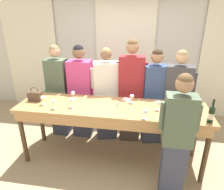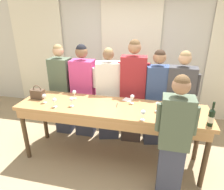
# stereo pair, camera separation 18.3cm
# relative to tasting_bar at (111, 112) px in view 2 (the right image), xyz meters

# --- Properties ---
(ground_plane) EXTENTS (18.00, 18.00, 0.00)m
(ground_plane) POSITION_rel_tasting_bar_xyz_m (0.00, 0.02, -0.86)
(ground_plane) COLOR tan
(wall_back) EXTENTS (12.00, 0.06, 2.80)m
(wall_back) POSITION_rel_tasting_bar_xyz_m (0.00, 1.93, 0.54)
(wall_back) COLOR beige
(wall_back) RESTS_ON ground_plane
(curtain_panel_left) EXTENTS (1.30, 0.03, 2.69)m
(curtain_panel_left) POSITION_rel_tasting_bar_xyz_m (-2.27, 1.87, 0.48)
(curtain_panel_left) COLOR #EFE5C6
(curtain_panel_left) RESTS_ON ground_plane
(curtain_panel_center) EXTENTS (1.30, 0.03, 2.69)m
(curtain_panel_center) POSITION_rel_tasting_bar_xyz_m (0.00, 1.87, 0.48)
(curtain_panel_center) COLOR #EFE5C6
(curtain_panel_center) RESTS_ON ground_plane
(tasting_bar) EXTENTS (2.83, 0.73, 0.95)m
(tasting_bar) POSITION_rel_tasting_bar_xyz_m (0.00, 0.00, 0.00)
(tasting_bar) COLOR #B27F4C
(tasting_bar) RESTS_ON ground_plane
(wine_bottle) EXTENTS (0.07, 0.07, 0.32)m
(wine_bottle) POSITION_rel_tasting_bar_xyz_m (1.31, -0.24, 0.21)
(wine_bottle) COLOR black
(wine_bottle) RESTS_ON tasting_bar
(handbag) EXTENTS (0.21, 0.12, 0.23)m
(handbag) POSITION_rel_tasting_bar_xyz_m (-1.22, 0.04, 0.17)
(handbag) COLOR brown
(handbag) RESTS_ON tasting_bar
(wine_glass_front_left) EXTENTS (0.06, 0.06, 0.14)m
(wine_glass_front_left) POSITION_rel_tasting_bar_xyz_m (0.98, -0.24, 0.20)
(wine_glass_front_left) COLOR white
(wine_glass_front_left) RESTS_ON tasting_bar
(wine_glass_front_mid) EXTENTS (0.06, 0.06, 0.14)m
(wine_glass_front_mid) POSITION_rel_tasting_bar_xyz_m (0.68, 0.01, 0.20)
(wine_glass_front_mid) COLOR white
(wine_glass_front_mid) RESTS_ON tasting_bar
(wine_glass_front_right) EXTENTS (0.06, 0.06, 0.14)m
(wine_glass_front_right) POSITION_rel_tasting_bar_xyz_m (-0.64, 0.17, 0.20)
(wine_glass_front_right) COLOR white
(wine_glass_front_right) RESTS_ON tasting_bar
(wine_glass_center_left) EXTENTS (0.06, 0.06, 0.14)m
(wine_glass_center_left) POSITION_rel_tasting_bar_xyz_m (0.50, -0.28, 0.20)
(wine_glass_center_left) COLOR white
(wine_glass_center_left) RESTS_ON tasting_bar
(wine_glass_center_mid) EXTENTS (0.06, 0.06, 0.14)m
(wine_glass_center_mid) POSITION_rel_tasting_bar_xyz_m (-0.57, -0.10, 0.20)
(wine_glass_center_mid) COLOR white
(wine_glass_center_mid) RESTS_ON tasting_bar
(wine_glass_center_right) EXTENTS (0.06, 0.06, 0.14)m
(wine_glass_center_right) POSITION_rel_tasting_bar_xyz_m (0.29, 0.20, 0.20)
(wine_glass_center_right) COLOR white
(wine_glass_center_right) RESTS_ON tasting_bar
(wine_glass_back_left) EXTENTS (0.06, 0.06, 0.14)m
(wine_glass_back_left) POSITION_rel_tasting_bar_xyz_m (1.08, -0.05, 0.20)
(wine_glass_back_left) COLOR white
(wine_glass_back_left) RESTS_ON tasting_bar
(wine_glass_back_mid) EXTENTS (0.06, 0.06, 0.14)m
(wine_glass_back_mid) POSITION_rel_tasting_bar_xyz_m (-0.80, -0.19, 0.20)
(wine_glass_back_mid) COLOR white
(wine_glass_back_mid) RESTS_ON tasting_bar
(wine_glass_back_right) EXTENTS (0.06, 0.06, 0.14)m
(wine_glass_back_right) POSITION_rel_tasting_bar_xyz_m (-1.03, -0.08, 0.20)
(wine_glass_back_right) COLOR white
(wine_glass_back_right) RESTS_ON tasting_bar
(wine_glass_near_host) EXTENTS (0.06, 0.06, 0.14)m
(wine_glass_near_host) POSITION_rel_tasting_bar_xyz_m (1.09, 0.11, 0.20)
(wine_glass_near_host) COLOR white
(wine_glass_near_host) RESTS_ON tasting_bar
(napkin) EXTENTS (0.17, 0.17, 0.00)m
(napkin) POSITION_rel_tasting_bar_xyz_m (0.21, 0.31, 0.09)
(napkin) COLOR white
(napkin) RESTS_ON tasting_bar
(pen) EXTENTS (0.02, 0.14, 0.01)m
(pen) POSITION_rel_tasting_bar_xyz_m (0.08, 0.08, 0.10)
(pen) COLOR maroon
(pen) RESTS_ON tasting_bar
(guest_olive_jacket) EXTENTS (0.47, 0.28, 1.74)m
(guest_olive_jacket) POSITION_rel_tasting_bar_xyz_m (-1.10, 0.64, 0.03)
(guest_olive_jacket) COLOR #383D51
(guest_olive_jacket) RESTS_ON ground_plane
(guest_pink_top) EXTENTS (0.53, 0.28, 1.76)m
(guest_pink_top) POSITION_rel_tasting_bar_xyz_m (-0.66, 0.64, 0.04)
(guest_pink_top) COLOR #383D51
(guest_pink_top) RESTS_ON ground_plane
(guest_cream_sweater) EXTENTS (0.55, 0.37, 1.72)m
(guest_cream_sweater) POSITION_rel_tasting_bar_xyz_m (-0.19, 0.64, -0.00)
(guest_cream_sweater) COLOR #383D51
(guest_cream_sweater) RESTS_ON ground_plane
(guest_striped_shirt) EXTENTS (0.54, 0.26, 1.86)m
(guest_striped_shirt) POSITION_rel_tasting_bar_xyz_m (0.25, 0.64, 0.10)
(guest_striped_shirt) COLOR #473833
(guest_striped_shirt) RESTS_ON ground_plane
(guest_navy_coat) EXTENTS (0.50, 0.31, 1.72)m
(guest_navy_coat) POSITION_rel_tasting_bar_xyz_m (0.65, 0.64, 0.03)
(guest_navy_coat) COLOR #383D51
(guest_navy_coat) RESTS_ON ground_plane
(guest_beige_cap) EXTENTS (0.55, 0.28, 1.71)m
(guest_beige_cap) POSITION_rel_tasting_bar_xyz_m (1.03, 0.64, 0.01)
(guest_beige_cap) COLOR #28282D
(guest_beige_cap) RESTS_ON ground_plane
(host_pouring) EXTENTS (0.46, 0.23, 1.66)m
(host_pouring) POSITION_rel_tasting_bar_xyz_m (0.89, -0.52, 0.00)
(host_pouring) COLOR #383D51
(host_pouring) RESTS_ON ground_plane
(potted_plant) EXTENTS (0.31, 0.31, 0.60)m
(potted_plant) POSITION_rel_tasting_bar_xyz_m (-1.78, 1.59, -0.57)
(potted_plant) COLOR #4C4C51
(potted_plant) RESTS_ON ground_plane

